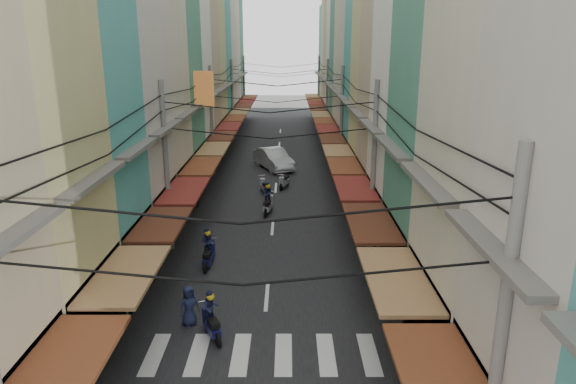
{
  "coord_description": "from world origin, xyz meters",
  "views": [
    {
      "loc": [
        0.84,
        -20.58,
        9.79
      ],
      "look_at": [
        0.85,
        5.68,
        2.13
      ],
      "focal_mm": 32.0,
      "sensor_mm": 36.0,
      "label": 1
    }
  ],
  "objects_px": {
    "white_car": "(274,169)",
    "bicycle": "(385,256)",
    "traffic_sign": "(413,236)",
    "market_umbrella": "(457,250)"
  },
  "relations": [
    {
      "from": "bicycle",
      "to": "traffic_sign",
      "type": "distance_m",
      "value": 4.22
    },
    {
      "from": "white_car",
      "to": "traffic_sign",
      "type": "xyz_separation_m",
      "value": [
        6.13,
        -21.19,
        2.37
      ]
    },
    {
      "from": "bicycle",
      "to": "market_umbrella",
      "type": "relative_size",
      "value": 0.69
    },
    {
      "from": "white_car",
      "to": "market_umbrella",
      "type": "bearing_deg",
      "value": -95.22
    },
    {
      "from": "bicycle",
      "to": "traffic_sign",
      "type": "relative_size",
      "value": 0.56
    },
    {
      "from": "bicycle",
      "to": "traffic_sign",
      "type": "height_order",
      "value": "traffic_sign"
    },
    {
      "from": "white_car",
      "to": "bicycle",
      "type": "relative_size",
      "value": 3.21
    },
    {
      "from": "traffic_sign",
      "to": "market_umbrella",
      "type": "bearing_deg",
      "value": -41.94
    },
    {
      "from": "bicycle",
      "to": "market_umbrella",
      "type": "height_order",
      "value": "market_umbrella"
    },
    {
      "from": "white_car",
      "to": "traffic_sign",
      "type": "bearing_deg",
      "value": -97.54
    }
  ]
}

